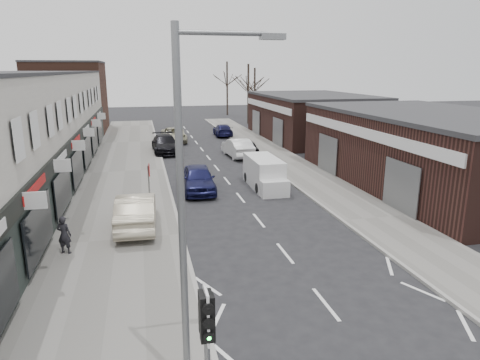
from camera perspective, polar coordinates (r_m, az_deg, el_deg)
ground at (r=12.94m, az=15.20°, el=-20.10°), size 160.00×160.00×0.00m
pavement_left at (r=32.10m, az=-15.09°, el=1.07°), size 5.50×64.00×0.12m
pavement_right at (r=33.96m, az=6.47°, el=2.20°), size 3.50×64.00×0.12m
shop_terrace_left at (r=30.10m, az=-28.66°, el=5.69°), size 8.00×41.00×7.10m
brick_block_far at (r=54.95m, az=-21.84°, el=10.11°), size 8.00×10.00×8.00m
right_unit_near at (r=29.78m, az=24.24°, el=3.57°), size 10.00×18.00×4.50m
right_unit_far at (r=47.09m, az=9.50°, el=8.22°), size 10.00×16.00×4.50m
tree_far_a at (r=59.49m, az=1.09°, el=7.51°), size 3.60×3.60×8.00m
tree_far_b at (r=65.88m, az=1.94°, el=8.19°), size 3.60×3.60×7.50m
tree_far_c at (r=71.01m, az=-1.69°, el=8.65°), size 3.60×3.60×8.50m
traffic_light at (r=8.76m, az=-4.47°, el=-18.97°), size 0.28×0.60×3.10m
street_lamp at (r=8.90m, az=-6.73°, el=-2.74°), size 2.23×0.22×8.00m
warning_sign at (r=21.85m, az=-12.02°, el=0.84°), size 0.12×0.80×2.70m
white_van at (r=27.00m, az=3.28°, el=0.87°), size 1.72×4.81×1.88m
sedan_on_pavement at (r=20.40m, az=-13.65°, el=-3.94°), size 1.91×4.98×1.62m
pedestrian at (r=18.44m, az=-22.40°, el=-6.77°), size 0.66×0.54×1.55m
parked_car_left_a at (r=26.17m, az=-5.58°, el=0.18°), size 2.11×4.77×1.60m
parked_car_left_b at (r=38.96m, az=-9.93°, el=4.75°), size 2.40×5.49×1.57m
parked_car_left_c at (r=44.62m, az=-8.82°, el=5.95°), size 2.48×5.29×1.46m
parked_car_right_a at (r=36.58m, az=-0.32°, el=4.35°), size 2.03×4.90×1.58m
parked_car_right_b at (r=37.23m, az=0.84°, el=4.37°), size 1.70×4.07×1.38m
parked_car_right_c at (r=48.35m, az=-2.31°, el=6.67°), size 2.10×4.65×1.32m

